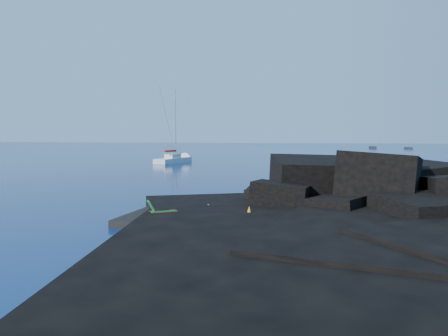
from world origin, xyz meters
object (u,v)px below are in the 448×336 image
Objects in this scene: sailboat at (174,163)px; sunbather at (200,207)px; deck_chair at (163,208)px; distant_boat_b at (408,149)px; distant_boat_a at (373,148)px; marker_cone at (249,212)px.

sailboat reaches higher than sunbather.
sailboat reaches higher than deck_chair.
sailboat is 2.67× the size of distant_boat_b.
distant_boat_a is (30.32, 122.42, -0.83)m from deck_chair.
distant_boat_b is (35.72, 117.54, -0.64)m from marker_cone.
deck_chair is 126.12m from distant_boat_a.
sailboat reaches higher than distant_boat_b.
sailboat is 88.19m from distant_boat_a.
sailboat is 89.73m from distant_boat_b.
sailboat is at bearing -129.40° from distant_boat_b.
distant_boat_a is (26.07, 121.82, -0.64)m from marker_cone.
sailboat is at bearing 86.91° from sunbather.
sunbather is at bearing -56.93° from sailboat.
deck_chair is 0.80× the size of sunbather.
distant_boat_b is at bearing 39.70° from deck_chair.
deck_chair is at bearing -59.37° from sailboat.
sunbather is 3.05× the size of marker_cone.
sunbather is 0.35× the size of distant_boat_a.
sunbather is 123.53m from distant_boat_a.
sailboat is 47.59m from marker_cone.
sunbather reaches higher than distant_boat_b.
marker_cone is at bearing -54.24° from sailboat.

